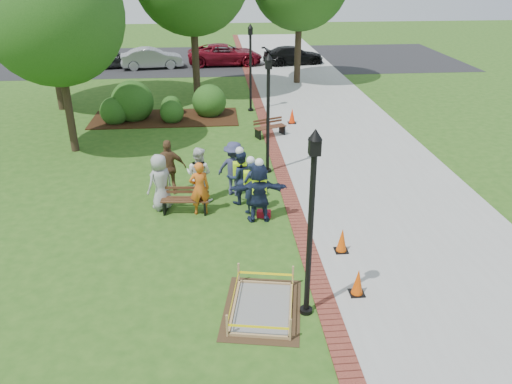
{
  "coord_description": "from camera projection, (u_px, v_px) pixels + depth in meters",
  "views": [
    {
      "loc": [
        -0.62,
        -11.73,
        7.16
      ],
      "look_at": [
        0.5,
        1.2,
        1.0
      ],
      "focal_mm": 35.0,
      "sensor_mm": 36.0,
      "label": 1
    }
  ],
  "objects": [
    {
      "name": "lamp_mid",
      "position": [
        268.0,
        106.0,
        17.21
      ],
      "size": [
        0.28,
        0.28,
        4.26
      ],
      "color": "black",
      "rests_on": "ground"
    },
    {
      "name": "shrub_e",
      "position": [
        172.0,
        114.0,
        24.89
      ],
      "size": [
        1.01,
        1.01,
        1.01
      ],
      "primitive_type": "sphere",
      "color": "#1C4714",
      "rests_on": "ground"
    },
    {
      "name": "parked_car_d",
      "position": [
        293.0,
        64.0,
        36.4
      ],
      "size": [
        2.61,
        4.53,
        1.39
      ],
      "primitive_type": "imported",
      "rotation": [
        0.0,
        0.0,
        1.76
      ],
      "color": "black",
      "rests_on": "ground"
    },
    {
      "name": "shrub_c",
      "position": [
        173.0,
        122.0,
        23.74
      ],
      "size": [
        1.12,
        1.12,
        1.12
      ],
      "primitive_type": "sphere",
      "color": "#1C4714",
      "rests_on": "ground"
    },
    {
      "name": "ground",
      "position": [
        242.0,
        244.0,
        13.68
      ],
      "size": [
        100.0,
        100.0,
        0.0
      ],
      "primitive_type": "plane",
      "color": "#285116",
      "rests_on": "ground"
    },
    {
      "name": "mulch_bed",
      "position": [
        165.0,
        118.0,
        24.23
      ],
      "size": [
        7.0,
        3.0,
        0.05
      ],
      "primitive_type": "cube",
      "color": "#381E0F",
      "rests_on": "ground"
    },
    {
      "name": "casual_person_e",
      "position": [
        234.0,
        169.0,
        16.17
      ],
      "size": [
        0.69,
        0.6,
        1.82
      ],
      "color": "#34375B",
      "rests_on": "ground"
    },
    {
      "name": "shrub_a",
      "position": [
        116.0,
        123.0,
        23.6
      ],
      "size": [
        1.34,
        1.34,
        1.34
      ],
      "primitive_type": "sphere",
      "color": "#1C4714",
      "rests_on": "ground"
    },
    {
      "name": "cone_front",
      "position": [
        358.0,
        283.0,
        11.51
      ],
      "size": [
        0.35,
        0.35,
        0.68
      ],
      "color": "black",
      "rests_on": "ground"
    },
    {
      "name": "casual_person_b",
      "position": [
        200.0,
        188.0,
        14.97
      ],
      "size": [
        0.59,
        0.43,
        1.68
      ],
      "color": "#D66119",
      "rests_on": "ground"
    },
    {
      "name": "shrub_d",
      "position": [
        210.0,
        115.0,
        24.73
      ],
      "size": [
        1.66,
        1.66,
        1.66
      ],
      "primitive_type": "sphere",
      "color": "#1C4714",
      "rests_on": "ground"
    },
    {
      "name": "bench_near",
      "position": [
        185.0,
        205.0,
        15.28
      ],
      "size": [
        1.47,
        0.61,
        0.78
      ],
      "color": "#512F1C",
      "rests_on": "ground"
    },
    {
      "name": "lamp_far",
      "position": [
        250.0,
        61.0,
        24.41
      ],
      "size": [
        0.28,
        0.28,
        4.26
      ],
      "color": "black",
      "rests_on": "ground"
    },
    {
      "name": "hivis_worker_a",
      "position": [
        259.0,
        190.0,
        14.52
      ],
      "size": [
        0.59,
        0.38,
        1.98
      ],
      "color": "#1C2049",
      "rests_on": "ground"
    },
    {
      "name": "lamp_near",
      "position": [
        311.0,
        213.0,
        10.01
      ],
      "size": [
        0.28,
        0.28,
        4.26
      ],
      "color": "black",
      "rests_on": "ground"
    },
    {
      "name": "casual_person_c",
      "position": [
        199.0,
        174.0,
        15.79
      ],
      "size": [
        0.68,
        0.58,
        1.79
      ],
      "color": "white",
      "rests_on": "ground"
    },
    {
      "name": "cone_far",
      "position": [
        292.0,
        116.0,
        23.37
      ],
      "size": [
        0.37,
        0.37,
        0.73
      ],
      "color": "black",
      "rests_on": "ground"
    },
    {
      "name": "parked_car_a",
      "position": [
        113.0,
        68.0,
        35.21
      ],
      "size": [
        2.83,
        4.74,
        1.45
      ],
      "primitive_type": "imported",
      "rotation": [
        0.0,
        0.0,
        1.79
      ],
      "color": "#242426",
      "rests_on": "ground"
    },
    {
      "name": "hivis_worker_b",
      "position": [
        251.0,
        184.0,
        15.07
      ],
      "size": [
        0.61,
        0.63,
        1.82
      ],
      "color": "#192041",
      "rests_on": "ground"
    },
    {
      "name": "brick_edging",
      "position": [
        267.0,
        128.0,
        22.81
      ],
      "size": [
        0.5,
        60.0,
        0.03
      ],
      "primitive_type": "cube",
      "color": "maroon",
      "rests_on": "ground"
    },
    {
      "name": "parked_car_b",
      "position": [
        153.0,
        68.0,
        35.06
      ],
      "size": [
        2.71,
        4.93,
        1.53
      ],
      "primitive_type": "imported",
      "rotation": [
        0.0,
        0.0,
        1.72
      ],
      "color": "#9B9BA0",
      "rests_on": "ground"
    },
    {
      "name": "casual_person_d",
      "position": [
        169.0,
        167.0,
        16.22
      ],
      "size": [
        0.59,
        0.38,
        1.85
      ],
      "color": "brown",
      "rests_on": "ground"
    },
    {
      "name": "hivis_worker_c",
      "position": [
        240.0,
        176.0,
        15.59
      ],
      "size": [
        0.62,
        0.47,
        1.9
      ],
      "color": "#16253A",
      "rests_on": "ground"
    },
    {
      "name": "parked_car_c",
      "position": [
        225.0,
        65.0,
        36.19
      ],
      "size": [
        2.29,
        5.0,
        1.61
      ],
      "primitive_type": "imported",
      "rotation": [
        0.0,
        0.0,
        1.6
      ],
      "color": "maroon",
      "rests_on": "ground"
    },
    {
      "name": "sidewalk",
      "position": [
        336.0,
        127.0,
        23.06
      ],
      "size": [
        6.0,
        60.0,
        0.02
      ],
      "primitive_type": "cube",
      "color": "#9E9E99",
      "rests_on": "ground"
    },
    {
      "name": "casual_person_a",
      "position": [
        160.0,
        182.0,
        15.26
      ],
      "size": [
        0.67,
        0.65,
        1.78
      ],
      "color": "#9C9C9C",
      "rests_on": "ground"
    },
    {
      "name": "cone_back",
      "position": [
        342.0,
        241.0,
        13.19
      ],
      "size": [
        0.35,
        0.35,
        0.7
      ],
      "color": "black",
      "rests_on": "ground"
    },
    {
      "name": "bench_far",
      "position": [
        270.0,
        131.0,
        21.75
      ],
      "size": [
        1.47,
        0.97,
        0.76
      ],
      "color": "brown",
      "rests_on": "ground"
    },
    {
      "name": "wet_concrete_pad",
      "position": [
        262.0,
        301.0,
        11.06
      ],
      "size": [
        2.08,
        2.57,
        0.55
      ],
      "color": "#47331E",
      "rests_on": "ground"
    },
    {
      "name": "parking_lot",
      "position": [
        220.0,
        60.0,
        37.98
      ],
      "size": [
        36.0,
        12.0,
        0.01
      ],
      "primitive_type": "cube",
      "color": "black",
      "rests_on": "ground"
    },
    {
      "name": "shrub_b",
      "position": [
        134.0,
        119.0,
        24.15
      ],
      "size": [
        2.02,
        2.02,
        2.02
      ],
      "primitive_type": "sphere",
      "color": "#1C4714",
      "rests_on": "ground"
    },
    {
      "name": "toolbox",
      "position": [
        264.0,
        214.0,
        15.07
      ],
      "size": [
        0.45,
        0.31,
        0.21
      ],
      "primitive_type": "cube",
      "rotation": [
        0.0,
        0.0,
        -0.22
      ],
      "color": "maroon",
      "rests_on": "ground"
    },
    {
      "name": "tree_left",
      "position": [
        53.0,
        15.0,
        18.03
      ],
      "size": [
        5.12,
        5.12,
        7.78
      ],
      "color": "#3D2D1E",
      "rests_on": "ground"
    }
  ]
}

